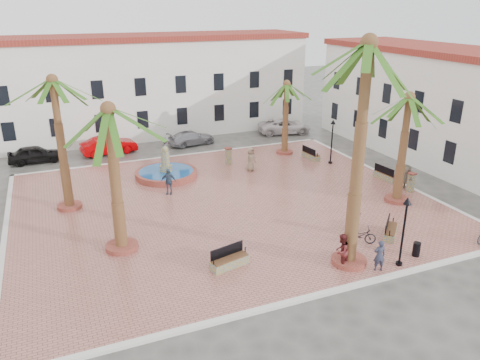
{
  "coord_description": "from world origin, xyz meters",
  "views": [
    {
      "loc": [
        -9.76,
        -25.98,
        12.26
      ],
      "look_at": [
        1.0,
        0.0,
        1.6
      ],
      "focal_mm": 35.0,
      "sensor_mm": 36.0,
      "label": 1
    }
  ],
  "objects_px": {
    "bench_s": "(230,261)",
    "bollard_e": "(411,182)",
    "pedestrian_north": "(166,148)",
    "car_white": "(285,126)",
    "litter_bin": "(416,249)",
    "lamppost_s": "(405,220)",
    "pedestrian_fountain_b": "(168,181)",
    "palm_s": "(367,68)",
    "pedestrian_east": "(406,177)",
    "bench_se": "(390,231)",
    "bench_e": "(386,176)",
    "palm_ne": "(286,93)",
    "bicycle_a": "(359,235)",
    "cyclist_a": "(379,255)",
    "car_red": "(109,145)",
    "bench_ne": "(311,155)",
    "fountain": "(166,172)",
    "palm_nw": "(54,95)",
    "bollard_se": "(354,223)",
    "car_silver": "(191,138)",
    "cyclist_b": "(342,251)",
    "pedestrian_fountain_a": "(251,159)",
    "palm_sw": "(110,127)",
    "car_black": "(35,154)",
    "palm_e": "(408,110)",
    "bollard_n": "(228,156)",
    "lamppost_e": "(332,134)"
  },
  "relations": [
    {
      "from": "bench_s",
      "to": "bollard_e",
      "type": "bearing_deg",
      "value": 2.33
    },
    {
      "from": "pedestrian_north",
      "to": "car_white",
      "type": "bearing_deg",
      "value": -78.32
    },
    {
      "from": "bollard_e",
      "to": "litter_bin",
      "type": "height_order",
      "value": "bollard_e"
    },
    {
      "from": "pedestrian_north",
      "to": "lamppost_s",
      "type": "bearing_deg",
      "value": -168.23
    },
    {
      "from": "pedestrian_fountain_b",
      "to": "car_white",
      "type": "xyz_separation_m",
      "value": [
        14.82,
        11.53,
        -0.32
      ]
    },
    {
      "from": "palm_s",
      "to": "pedestrian_east",
      "type": "distance_m",
      "value": 14.47
    },
    {
      "from": "bench_se",
      "to": "bench_e",
      "type": "bearing_deg",
      "value": 8.26
    },
    {
      "from": "palm_ne",
      "to": "pedestrian_east",
      "type": "relative_size",
      "value": 3.57
    },
    {
      "from": "palm_ne",
      "to": "bicycle_a",
      "type": "distance_m",
      "value": 17.05
    },
    {
      "from": "cyclist_a",
      "to": "car_red",
      "type": "xyz_separation_m",
      "value": [
        -9.31,
        24.56,
        -0.18
      ]
    },
    {
      "from": "bench_ne",
      "to": "litter_bin",
      "type": "relative_size",
      "value": 2.59
    },
    {
      "from": "palm_ne",
      "to": "bicycle_a",
      "type": "bearing_deg",
      "value": -103.5
    },
    {
      "from": "fountain",
      "to": "palm_nw",
      "type": "relative_size",
      "value": 0.55
    },
    {
      "from": "bench_ne",
      "to": "cyclist_a",
      "type": "distance_m",
      "value": 17.39
    },
    {
      "from": "bollard_se",
      "to": "pedestrian_fountain_b",
      "type": "distance_m",
      "value": 12.61
    },
    {
      "from": "palm_ne",
      "to": "car_silver",
      "type": "relative_size",
      "value": 1.43
    },
    {
      "from": "cyclist_b",
      "to": "pedestrian_fountain_a",
      "type": "relative_size",
      "value": 0.96
    },
    {
      "from": "palm_sw",
      "to": "palm_s",
      "type": "xyz_separation_m",
      "value": [
        10.2,
        -5.78,
        2.98
      ]
    },
    {
      "from": "bicycle_a",
      "to": "car_black",
      "type": "distance_m",
      "value": 27.06
    },
    {
      "from": "bench_s",
      "to": "palm_sw",
      "type": "bearing_deg",
      "value": 126.09
    },
    {
      "from": "cyclist_a",
      "to": "palm_s",
      "type": "bearing_deg",
      "value": -34.72
    },
    {
      "from": "palm_ne",
      "to": "car_white",
      "type": "xyz_separation_m",
      "value": [
        3.32,
        6.33,
        -4.63
      ]
    },
    {
      "from": "palm_e",
      "to": "bicycle_a",
      "type": "bearing_deg",
      "value": -146.18
    },
    {
      "from": "palm_s",
      "to": "cyclist_a",
      "type": "bearing_deg",
      "value": -50.62
    },
    {
      "from": "cyclist_b",
      "to": "cyclist_a",
      "type": "bearing_deg",
      "value": 115.33
    },
    {
      "from": "palm_s",
      "to": "bench_e",
      "type": "distance_m",
      "value": 15.87
    },
    {
      "from": "palm_e",
      "to": "bollard_n",
      "type": "distance_m",
      "value": 14.4
    },
    {
      "from": "palm_sw",
      "to": "cyclist_b",
      "type": "distance_m",
      "value": 12.63
    },
    {
      "from": "palm_nw",
      "to": "cyclist_b",
      "type": "distance_m",
      "value": 18.3
    },
    {
      "from": "fountain",
      "to": "car_silver",
      "type": "height_order",
      "value": "fountain"
    },
    {
      "from": "lamppost_s",
      "to": "pedestrian_east",
      "type": "relative_size",
      "value": 2.07
    },
    {
      "from": "car_white",
      "to": "palm_sw",
      "type": "bearing_deg",
      "value": 144.18
    },
    {
      "from": "bicycle_a",
      "to": "car_silver",
      "type": "xyz_separation_m",
      "value": [
        -2.67,
        21.94,
        0.02
      ]
    },
    {
      "from": "lamppost_s",
      "to": "cyclist_a",
      "type": "height_order",
      "value": "lamppost_s"
    },
    {
      "from": "bollard_se",
      "to": "palm_ne",
      "type": "bearing_deg",
      "value": 76.81
    },
    {
      "from": "bollard_se",
      "to": "bollard_e",
      "type": "bearing_deg",
      "value": 27.37
    },
    {
      "from": "cyclist_b",
      "to": "car_white",
      "type": "relative_size",
      "value": 0.34
    },
    {
      "from": "fountain",
      "to": "car_white",
      "type": "relative_size",
      "value": 0.87
    },
    {
      "from": "palm_s",
      "to": "palm_e",
      "type": "xyz_separation_m",
      "value": [
        7.44,
        5.36,
        -3.53
      ]
    },
    {
      "from": "bench_e",
      "to": "car_black",
      "type": "distance_m",
      "value": 27.74
    },
    {
      "from": "bollard_n",
      "to": "car_silver",
      "type": "height_order",
      "value": "bollard_n"
    },
    {
      "from": "cyclist_b",
      "to": "palm_ne",
      "type": "bearing_deg",
      "value": -142.14
    },
    {
      "from": "lamppost_e",
      "to": "cyclist_b",
      "type": "xyz_separation_m",
      "value": [
        -8.27,
        -13.74,
        -1.56
      ]
    },
    {
      "from": "bench_e",
      "to": "cyclist_a",
      "type": "relative_size",
      "value": 1.26
    },
    {
      "from": "lamppost_e",
      "to": "bicycle_a",
      "type": "bearing_deg",
      "value": -116.35
    },
    {
      "from": "palm_sw",
      "to": "bollard_e",
      "type": "relative_size",
      "value": 5.81
    },
    {
      "from": "pedestrian_north",
      "to": "palm_ne",
      "type": "bearing_deg",
      "value": -108.51
    },
    {
      "from": "fountain",
      "to": "pedestrian_fountain_b",
      "type": "xyz_separation_m",
      "value": [
        -0.66,
        -3.38,
        0.57
      ]
    },
    {
      "from": "palm_s",
      "to": "bench_e",
      "type": "relative_size",
      "value": 5.42
    },
    {
      "from": "bench_s",
      "to": "car_red",
      "type": "distance_m",
      "value": 21.69
    }
  ]
}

